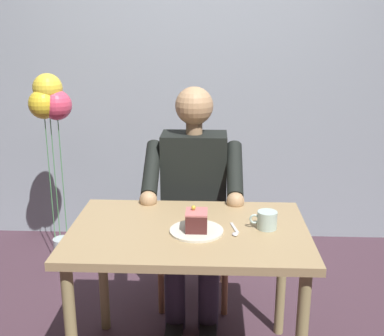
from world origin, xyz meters
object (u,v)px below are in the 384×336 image
(dining_table, at_px, (189,247))
(chair, at_px, (195,217))
(balloon_display, at_px, (51,122))
(dessert_spoon, at_px, (235,231))
(cake_slice, at_px, (196,220))
(coffee_cup, at_px, (267,220))
(seated_person, at_px, (194,199))

(dining_table, relative_size, chair, 1.19)
(balloon_display, bearing_deg, dining_table, 133.24)
(chair, bearing_deg, dessert_spoon, 105.47)
(dining_table, height_order, chair, chair)
(cake_slice, distance_m, dessert_spoon, 0.17)
(dessert_spoon, relative_size, balloon_display, 0.11)
(coffee_cup, bearing_deg, chair, -63.40)
(dining_table, relative_size, dessert_spoon, 7.40)
(seated_person, bearing_deg, cake_slice, 93.67)
(cake_slice, xyz_separation_m, dessert_spoon, (-0.17, -0.01, -0.05))
(dining_table, bearing_deg, chair, -90.00)
(chair, xyz_separation_m, cake_slice, (-0.04, 0.74, 0.29))
(cake_slice, bearing_deg, balloon_display, -46.66)
(chair, distance_m, seated_person, 0.24)
(dining_table, height_order, cake_slice, cake_slice)
(coffee_cup, bearing_deg, dessert_spoon, 17.82)
(dining_table, height_order, balloon_display, balloon_display)
(chair, relative_size, coffee_cup, 7.27)
(cake_slice, xyz_separation_m, coffee_cup, (-0.31, -0.05, -0.01))
(chair, relative_size, dessert_spoon, 6.24)
(dining_table, relative_size, cake_slice, 9.95)
(seated_person, bearing_deg, coffee_cup, 123.56)
(dessert_spoon, height_order, balloon_display, balloon_display)
(chair, distance_m, balloon_display, 1.09)
(dining_table, distance_m, chair, 0.72)
(dessert_spoon, bearing_deg, seated_person, -70.23)
(dessert_spoon, bearing_deg, dining_table, -8.58)
(chair, bearing_deg, cake_slice, 92.84)
(coffee_cup, bearing_deg, cake_slice, 9.31)
(cake_slice, bearing_deg, coffee_cup, -170.69)
(seated_person, bearing_deg, balloon_display, -25.63)
(seated_person, distance_m, dessert_spoon, 0.60)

